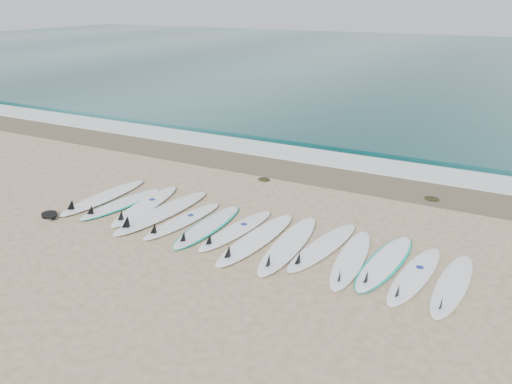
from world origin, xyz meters
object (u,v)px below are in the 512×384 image
at_px(leash_coil, 50,215).
at_px(surfboard_7, 255,239).
at_px(surfboard_0, 102,197).
at_px(surfboard_13, 452,286).

bearing_deg(leash_coil, surfboard_7, 12.82).
relative_size(surfboard_7, leash_coil, 5.92).
height_order(surfboard_0, leash_coil, surfboard_0).
bearing_deg(surfboard_13, leash_coil, -168.04).
xyz_separation_m(surfboard_0, leash_coil, (-0.30, -1.28, -0.01)).
height_order(surfboard_7, surfboard_13, surfboard_7).
distance_m(surfboard_0, surfboard_7, 4.24).
bearing_deg(surfboard_7, surfboard_0, -178.74).
relative_size(surfboard_7, surfboard_13, 1.16).
bearing_deg(leash_coil, surfboard_13, 7.45).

